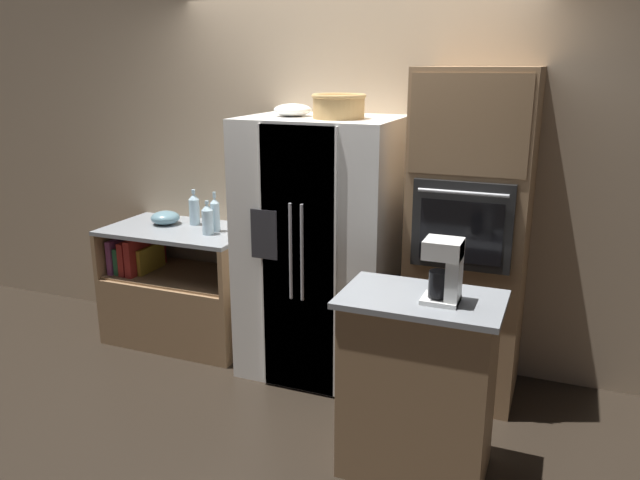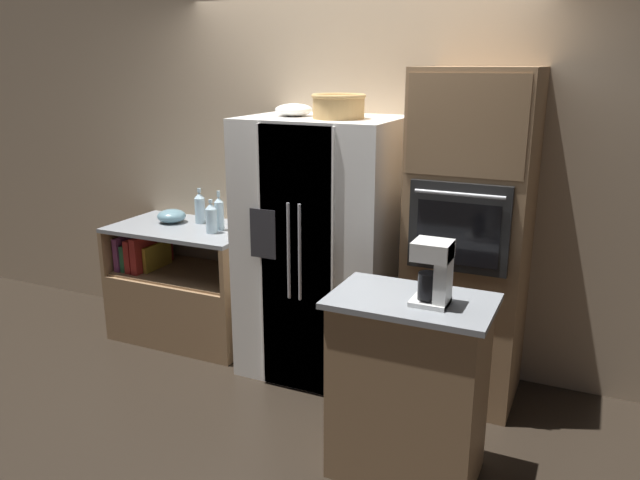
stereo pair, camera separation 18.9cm
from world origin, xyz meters
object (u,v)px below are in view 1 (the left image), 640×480
(wicker_basket, at_px, (339,105))
(bottle_short, at_px, (208,219))
(mixing_bowl, at_px, (165,218))
(bottle_wide, at_px, (194,209))
(bottle_tall, at_px, (215,214))
(coffee_maker, at_px, (446,269))
(refrigerator, at_px, (321,249))
(fruit_bowl, at_px, (293,110))
(wall_oven, at_px, (469,238))

(wicker_basket, bearing_deg, bottle_short, 177.04)
(wicker_basket, height_order, mixing_bowl, wicker_basket)
(bottle_wide, bearing_deg, mixing_bowl, -160.01)
(bottle_tall, relative_size, coffee_maker, 0.94)
(refrigerator, xyz_separation_m, fruit_bowl, (-0.19, -0.02, 0.91))
(fruit_bowl, distance_m, bottle_tall, 1.02)
(wall_oven, height_order, bottle_tall, wall_oven)
(wicker_basket, xyz_separation_m, bottle_tall, (-1.00, 0.14, -0.81))
(fruit_bowl, distance_m, bottle_wide, 1.22)
(mixing_bowl, distance_m, coffee_maker, 2.55)
(wall_oven, distance_m, fruit_bowl, 1.38)
(wall_oven, relative_size, coffee_maker, 6.59)
(wicker_basket, xyz_separation_m, bottle_wide, (-1.25, 0.26, -0.81))
(wall_oven, height_order, bottle_wide, wall_oven)
(refrigerator, xyz_separation_m, bottle_short, (-0.86, -0.02, 0.13))
(fruit_bowl, bearing_deg, coffee_maker, -37.11)
(fruit_bowl, height_order, mixing_bowl, fruit_bowl)
(wicker_basket, distance_m, fruit_bowl, 0.34)
(wall_oven, distance_m, bottle_short, 1.83)
(refrigerator, distance_m, coffee_maker, 1.39)
(bottle_short, relative_size, coffee_maker, 0.79)
(bottle_wide, height_order, mixing_bowl, bottle_wide)
(wall_oven, height_order, wicker_basket, wall_oven)
(bottle_tall, height_order, coffee_maker, coffee_maker)
(bottle_short, xyz_separation_m, coffee_maker, (1.87, -0.90, 0.14))
(bottle_short, xyz_separation_m, bottle_wide, (-0.24, 0.21, 0.01))
(mixing_bowl, relative_size, coffee_maker, 0.70)
(refrigerator, relative_size, coffee_maker, 5.60)
(bottle_tall, xyz_separation_m, mixing_bowl, (-0.46, 0.04, -0.08))
(wall_oven, xyz_separation_m, wicker_basket, (-0.82, -0.13, 0.79))
(coffee_maker, bearing_deg, bottle_wide, 152.34)
(wall_oven, height_order, fruit_bowl, wall_oven)
(bottle_tall, xyz_separation_m, bottle_short, (-0.01, -0.09, -0.01))
(coffee_maker, bearing_deg, bottle_tall, 151.93)
(bottle_tall, bearing_deg, wall_oven, -0.27)
(wall_oven, xyz_separation_m, fruit_bowl, (-1.15, -0.08, 0.75))
(wall_oven, height_order, coffee_maker, wall_oven)
(refrigerator, height_order, bottle_short, refrigerator)
(fruit_bowl, relative_size, mixing_bowl, 1.11)
(wicker_basket, relative_size, fruit_bowl, 1.39)
(wicker_basket, bearing_deg, bottle_wide, 168.38)
(bottle_wide, xyz_separation_m, mixing_bowl, (-0.21, -0.08, -0.07))
(wall_oven, relative_size, bottle_wide, 7.59)
(fruit_bowl, bearing_deg, mixing_bowl, 173.59)
(bottle_tall, relative_size, bottle_short, 1.19)
(wicker_basket, xyz_separation_m, fruit_bowl, (-0.33, 0.05, -0.04))
(refrigerator, bearing_deg, wall_oven, 3.94)
(fruit_bowl, bearing_deg, wicker_basket, -9.02)
(bottle_wide, bearing_deg, bottle_short, -40.23)
(fruit_bowl, height_order, bottle_short, fruit_bowl)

